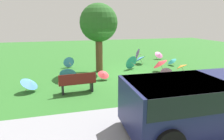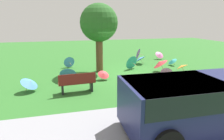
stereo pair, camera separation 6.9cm
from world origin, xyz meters
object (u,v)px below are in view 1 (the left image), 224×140
(parasol_blue_0, at_px, (68,62))
(park_bench, at_px, (77,83))
(parasol_blue_4, at_px, (68,73))
(van_dark, at_px, (199,100))
(parasol_pink_0, at_px, (159,55))
(parasol_red_0, at_px, (104,74))
(parasol_pink_1, at_px, (167,72))
(parasol_blue_1, at_px, (149,79))
(parasol_purple_0, at_px, (137,53))
(shade_tree, at_px, (99,24))
(parasol_teal_1, at_px, (131,62))
(parasol_orange_0, at_px, (181,66))
(parasol_red_1, at_px, (159,63))
(parasol_teal_3, at_px, (172,61))
(parasol_blue_2, at_px, (140,58))
(parasol_blue_3, at_px, (30,83))

(parasol_blue_0, bearing_deg, park_bench, 91.88)
(parasol_blue_0, bearing_deg, parasol_blue_4, 87.10)
(van_dark, height_order, parasol_pink_0, van_dark)
(parasol_red_0, height_order, parasol_pink_1, parasol_pink_1)
(parasol_red_0, relative_size, parasol_pink_1, 0.97)
(parasol_pink_0, distance_m, parasol_red_0, 7.14)
(parasol_red_0, xyz_separation_m, parasol_pink_1, (-3.45, 0.52, 0.01))
(park_bench, relative_size, parasol_blue_1, 1.58)
(parasol_blue_1, bearing_deg, parasol_purple_0, -107.34)
(shade_tree, xyz_separation_m, parasol_pink_0, (-5.48, -2.52, -2.53))
(parasol_teal_1, bearing_deg, parasol_orange_0, 148.31)
(park_bench, bearing_deg, parasol_red_1, -156.09)
(parasol_pink_1, bearing_deg, parasol_teal_3, -126.22)
(parasol_teal_1, bearing_deg, shade_tree, 1.83)
(parasol_blue_2, relative_size, parasol_purple_0, 1.35)
(parasol_blue_0, relative_size, parasol_blue_4, 0.84)
(parasol_teal_1, xyz_separation_m, parasol_teal_3, (-3.17, -0.21, -0.12))
(parasol_teal_1, bearing_deg, parasol_blue_1, 84.23)
(parasol_pink_1, height_order, parasol_orange_0, parasol_pink_1)
(parasol_blue_3, height_order, parasol_purple_0, parasol_purple_0)
(parasol_teal_1, bearing_deg, parasol_purple_0, -118.22)
(parasol_pink_1, height_order, parasol_red_1, parasol_red_1)
(shade_tree, bearing_deg, parasol_red_1, 162.58)
(parasol_red_0, bearing_deg, parasol_blue_1, 140.02)
(parasol_pink_0, relative_size, parasol_teal_1, 0.80)
(parasol_purple_0, bearing_deg, parasol_blue_3, 39.10)
(park_bench, xyz_separation_m, parasol_blue_0, (0.16, -5.03, -0.09))
(parasol_blue_2, bearing_deg, shade_tree, 21.69)
(parasol_orange_0, xyz_separation_m, parasol_teal_3, (-0.48, -1.87, -0.07))
(parasol_purple_0, xyz_separation_m, parasol_red_1, (0.34, 4.51, 0.15))
(park_bench, height_order, parasol_blue_0, park_bench)
(park_bench, distance_m, parasol_pink_0, 9.29)
(parasol_blue_1, bearing_deg, parasol_blue_2, -107.51)
(park_bench, bearing_deg, parasol_orange_0, -164.10)
(parasol_orange_0, bearing_deg, parasol_purple_0, -79.77)
(parasol_blue_3, bearing_deg, parasol_red_1, -167.11)
(parasol_blue_2, xyz_separation_m, parasol_blue_3, (6.95, 4.07, 0.01))
(parasol_blue_1, bearing_deg, shade_tree, -63.21)
(parasol_blue_1, xyz_separation_m, parasol_purple_0, (-2.14, -6.86, 0.04))
(van_dark, height_order, parasol_red_0, van_dark)
(parasol_blue_3, distance_m, parasol_red_1, 7.44)
(van_dark, distance_m, parasol_blue_4, 6.72)
(parasol_red_0, height_order, parasol_teal_3, parasol_teal_3)
(parasol_blue_0, height_order, parasol_red_0, parasol_blue_0)
(parasol_blue_3, bearing_deg, parasol_red_0, -165.84)
(parasol_blue_2, relative_size, parasol_blue_4, 1.21)
(parasol_blue_3, bearing_deg, shade_tree, -143.12)
(parasol_blue_0, xyz_separation_m, parasol_red_1, (-5.38, 2.72, 0.20))
(parasol_pink_1, distance_m, parasol_red_1, 1.33)
(shade_tree, distance_m, parasol_blue_0, 3.52)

